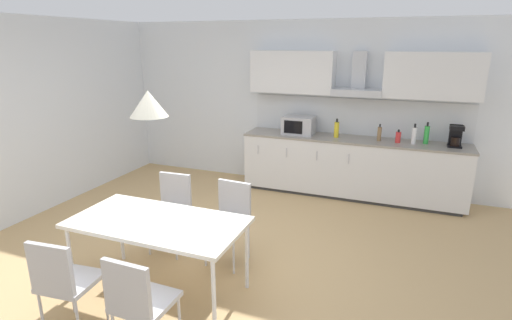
{
  "coord_description": "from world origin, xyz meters",
  "views": [
    {
      "loc": [
        1.86,
        -3.43,
        2.3
      ],
      "look_at": [
        0.28,
        0.65,
        1.0
      ],
      "focal_mm": 28.0,
      "sensor_mm": 36.0,
      "label": 1
    }
  ],
  "objects_px": {
    "bottle_green": "(427,135)",
    "chair_far_right": "(230,214)",
    "coffee_maker": "(456,136)",
    "bottle_white": "(414,135)",
    "pendant_lamp": "(148,104)",
    "dining_table": "(158,225)",
    "bottle_brown": "(379,134)",
    "chair_near_left": "(62,278)",
    "bottle_yellow": "(337,129)",
    "bottle_red": "(398,137)",
    "chair_near_right": "(138,298)",
    "chair_far_left": "(172,204)",
    "microwave": "(299,125)"
  },
  "relations": [
    {
      "from": "bottle_brown",
      "to": "bottle_red",
      "type": "bearing_deg",
      "value": -2.58
    },
    {
      "from": "coffee_maker",
      "to": "bottle_white",
      "type": "bearing_deg",
      "value": -173.98
    },
    {
      "from": "microwave",
      "to": "dining_table",
      "type": "height_order",
      "value": "microwave"
    },
    {
      "from": "microwave",
      "to": "chair_far_left",
      "type": "xyz_separation_m",
      "value": [
        -0.81,
        -2.4,
        -0.52
      ]
    },
    {
      "from": "bottle_green",
      "to": "bottle_yellow",
      "type": "xyz_separation_m",
      "value": [
        -1.26,
        -0.07,
        -0.01
      ]
    },
    {
      "from": "bottle_green",
      "to": "bottle_yellow",
      "type": "distance_m",
      "value": 1.26
    },
    {
      "from": "bottle_brown",
      "to": "chair_near_left",
      "type": "height_order",
      "value": "bottle_brown"
    },
    {
      "from": "chair_near_left",
      "to": "chair_near_right",
      "type": "relative_size",
      "value": 1.0
    },
    {
      "from": "bottle_brown",
      "to": "dining_table",
      "type": "distance_m",
      "value": 3.6
    },
    {
      "from": "chair_near_right",
      "to": "coffee_maker",
      "type": "bearing_deg",
      "value": 59.98
    },
    {
      "from": "microwave",
      "to": "bottle_red",
      "type": "distance_m",
      "value": 1.48
    },
    {
      "from": "microwave",
      "to": "chair_near_right",
      "type": "height_order",
      "value": "microwave"
    },
    {
      "from": "pendant_lamp",
      "to": "dining_table",
      "type": "bearing_deg",
      "value": 116.57
    },
    {
      "from": "dining_table",
      "to": "chair_near_left",
      "type": "relative_size",
      "value": 1.83
    },
    {
      "from": "bottle_green",
      "to": "chair_near_left",
      "type": "bearing_deg",
      "value": -123.34
    },
    {
      "from": "bottle_red",
      "to": "bottle_brown",
      "type": "height_order",
      "value": "bottle_brown"
    },
    {
      "from": "bottle_white",
      "to": "pendant_lamp",
      "type": "xyz_separation_m",
      "value": [
        -2.13,
        -3.15,
        0.77
      ]
    },
    {
      "from": "dining_table",
      "to": "chair_near_right",
      "type": "bearing_deg",
      "value": -65.56
    },
    {
      "from": "bottle_green",
      "to": "bottle_brown",
      "type": "xyz_separation_m",
      "value": [
        -0.64,
        -0.06,
        -0.03
      ]
    },
    {
      "from": "bottle_brown",
      "to": "chair_near_left",
      "type": "relative_size",
      "value": 0.28
    },
    {
      "from": "microwave",
      "to": "bottle_green",
      "type": "height_order",
      "value": "bottle_green"
    },
    {
      "from": "coffee_maker",
      "to": "chair_far_right",
      "type": "xyz_separation_m",
      "value": [
        -2.3,
        -2.42,
        -0.52
      ]
    },
    {
      "from": "bottle_white",
      "to": "chair_far_right",
      "type": "relative_size",
      "value": 0.33
    },
    {
      "from": "bottle_green",
      "to": "dining_table",
      "type": "distance_m",
      "value": 3.99
    },
    {
      "from": "bottle_green",
      "to": "chair_far_right",
      "type": "relative_size",
      "value": 0.35
    },
    {
      "from": "chair_far_left",
      "to": "pendant_lamp",
      "type": "height_order",
      "value": "pendant_lamp"
    },
    {
      "from": "bottle_yellow",
      "to": "dining_table",
      "type": "distance_m",
      "value": 3.36
    },
    {
      "from": "bottle_brown",
      "to": "pendant_lamp",
      "type": "relative_size",
      "value": 0.77
    },
    {
      "from": "microwave",
      "to": "bottle_yellow",
      "type": "distance_m",
      "value": 0.59
    },
    {
      "from": "chair_near_left",
      "to": "pendant_lamp",
      "type": "height_order",
      "value": "pendant_lamp"
    },
    {
      "from": "bottle_yellow",
      "to": "bottle_red",
      "type": "xyz_separation_m",
      "value": [
        0.89,
        -0.01,
        -0.04
      ]
    },
    {
      "from": "dining_table",
      "to": "bottle_white",
      "type": "bearing_deg",
      "value": 55.92
    },
    {
      "from": "bottle_brown",
      "to": "bottle_green",
      "type": "bearing_deg",
      "value": 5.58
    },
    {
      "from": "chair_far_right",
      "to": "pendant_lamp",
      "type": "bearing_deg",
      "value": -114.91
    },
    {
      "from": "microwave",
      "to": "pendant_lamp",
      "type": "distance_m",
      "value": 3.3
    },
    {
      "from": "bottle_yellow",
      "to": "pendant_lamp",
      "type": "distance_m",
      "value": 3.43
    },
    {
      "from": "bottle_white",
      "to": "pendant_lamp",
      "type": "relative_size",
      "value": 0.91
    },
    {
      "from": "pendant_lamp",
      "to": "coffee_maker",
      "type": "bearing_deg",
      "value": 50.29
    },
    {
      "from": "chair_near_right",
      "to": "bottle_brown",
      "type": "bearing_deg",
      "value": 71.78
    },
    {
      "from": "bottle_yellow",
      "to": "chair_near_left",
      "type": "bearing_deg",
      "value": -109.32
    },
    {
      "from": "bottle_yellow",
      "to": "dining_table",
      "type": "bearing_deg",
      "value": -108.1
    },
    {
      "from": "coffee_maker",
      "to": "chair_near_left",
      "type": "distance_m",
      "value": 5.03
    },
    {
      "from": "dining_table",
      "to": "chair_far_right",
      "type": "height_order",
      "value": "chair_far_right"
    },
    {
      "from": "bottle_green",
      "to": "chair_near_right",
      "type": "xyz_separation_m",
      "value": [
        -1.94,
        -4.03,
        -0.51
      ]
    },
    {
      "from": "bottle_green",
      "to": "chair_far_left",
      "type": "xyz_separation_m",
      "value": [
        -2.66,
        -2.45,
        -0.51
      ]
    },
    {
      "from": "chair_far_left",
      "to": "chair_far_right",
      "type": "xyz_separation_m",
      "value": [
        0.73,
        -0.0,
        0.0
      ]
    },
    {
      "from": "bottle_white",
      "to": "chair_far_right",
      "type": "distance_m",
      "value": 3.0
    },
    {
      "from": "bottle_green",
      "to": "chair_far_left",
      "type": "distance_m",
      "value": 3.65
    },
    {
      "from": "dining_table",
      "to": "pendant_lamp",
      "type": "distance_m",
      "value": 1.11
    },
    {
      "from": "coffee_maker",
      "to": "chair_far_left",
      "type": "distance_m",
      "value": 3.91
    }
  ]
}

